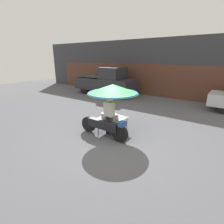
# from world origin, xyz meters

# --- Properties ---
(ground_plane) EXTENTS (36.00, 36.00, 0.00)m
(ground_plane) POSITION_xyz_m (0.00, 0.00, 0.00)
(ground_plane) COLOR #56565B
(shopfront_building) EXTENTS (28.00, 2.06, 4.27)m
(shopfront_building) POSITION_xyz_m (0.00, 9.02, 2.12)
(shopfront_building) COLOR #38383D
(shopfront_building) RESTS_ON ground
(vendor_motorcycle_cart) EXTENTS (2.15, 1.98, 1.93)m
(vendor_motorcycle_cart) POSITION_xyz_m (-0.28, 0.47, 1.50)
(vendor_motorcycle_cart) COLOR black
(vendor_motorcycle_cart) RESTS_ON ground
(vendor_person) EXTENTS (0.38, 0.22, 1.51)m
(vendor_person) POSITION_xyz_m (-0.23, 0.22, 0.84)
(vendor_person) COLOR #2D2D33
(vendor_person) RESTS_ON ground
(pickup_truck) EXTENTS (4.99, 1.81, 2.18)m
(pickup_truck) POSITION_xyz_m (-5.03, 6.18, 1.04)
(pickup_truck) COLOR black
(pickup_truck) RESTS_ON ground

